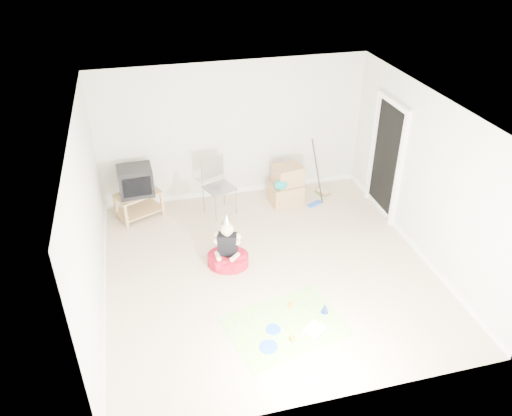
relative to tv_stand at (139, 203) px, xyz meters
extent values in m
plane|color=beige|center=(1.86, -2.06, -0.28)|extent=(5.00, 5.00, 0.00)
cube|color=black|center=(4.34, -0.86, 0.74)|extent=(0.02, 0.90, 2.05)
cube|color=#AC824D|center=(0.00, 0.00, 0.18)|extent=(0.90, 0.75, 0.03)
cube|color=#AC824D|center=(0.00, 0.00, -0.16)|extent=(0.90, 0.75, 0.03)
cube|color=#AC824D|center=(-0.24, -0.33, -0.04)|extent=(0.07, 0.07, 0.48)
cube|color=#AC824D|center=(0.41, -0.05, -0.04)|extent=(0.07, 0.07, 0.48)
cube|color=#AC824D|center=(-0.41, 0.05, -0.04)|extent=(0.07, 0.07, 0.48)
cube|color=#AC824D|center=(0.24, 0.33, -0.04)|extent=(0.07, 0.07, 0.48)
cube|color=black|center=(0.00, 0.00, 0.45)|extent=(0.61, 0.52, 0.51)
cube|color=gray|center=(1.45, -0.23, 0.23)|extent=(0.62, 0.60, 0.03)
cylinder|color=gray|center=(1.24, -0.31, 0.25)|extent=(0.02, 0.02, 1.06)
cylinder|color=gray|center=(1.65, -0.15, 0.25)|extent=(0.02, 0.02, 1.06)
cube|color=#AC8053|center=(2.72, -0.18, -0.09)|extent=(0.63, 0.50, 0.38)
cube|color=#AC8053|center=(2.77, -0.14, 0.28)|extent=(0.56, 0.48, 0.36)
ellipsoid|color=#0B757C|center=(2.57, -0.33, 0.20)|extent=(0.25, 0.18, 0.20)
cube|color=blue|center=(3.23, -0.41, -0.27)|extent=(0.32, 0.22, 0.03)
cylinder|color=black|center=(3.23, -0.41, 0.34)|extent=(0.19, 0.38, 1.19)
cube|color=#27772F|center=(3.53, -0.03, -0.27)|extent=(0.24, 0.28, 0.03)
cube|color=#C34B29|center=(3.53, -0.03, -0.24)|extent=(0.25, 0.28, 0.02)
cube|color=beige|center=(3.53, -0.03, -0.22)|extent=(0.25, 0.27, 0.03)
cylinder|color=#B41024|center=(1.28, -1.79, -0.19)|extent=(0.83, 0.83, 0.18)
cube|color=black|center=(1.28, -1.79, 0.09)|extent=(0.34, 0.26, 0.40)
sphere|color=beige|center=(1.28, -1.79, 0.39)|extent=(0.26, 0.26, 0.21)
cone|color=white|center=(1.28, -1.79, 0.58)|extent=(0.11, 0.11, 0.16)
cube|color=#DE2E75|center=(1.77, -3.31, -0.28)|extent=(1.74, 1.42, 0.01)
cube|color=white|center=(2.10, -3.52, -0.24)|extent=(0.33, 0.32, 0.07)
cube|color=green|center=(2.10, -3.52, -0.27)|extent=(0.33, 0.32, 0.01)
cylinder|color=beige|center=(2.05, -3.60, -0.18)|extent=(0.01, 0.01, 0.07)
cylinder|color=beige|center=(2.09, -3.58, -0.18)|extent=(0.01, 0.01, 0.07)
cylinder|color=beige|center=(2.13, -3.55, -0.18)|extent=(0.01, 0.01, 0.07)
cylinder|color=beige|center=(2.17, -3.53, -0.18)|extent=(0.01, 0.01, 0.07)
cylinder|color=beige|center=(2.20, -3.50, -0.18)|extent=(0.01, 0.01, 0.07)
cylinder|color=beige|center=(2.01, -3.53, -0.18)|extent=(0.01, 0.01, 0.07)
cylinder|color=beige|center=(2.04, -3.51, -0.18)|extent=(0.01, 0.01, 0.07)
cylinder|color=beige|center=(2.08, -3.48, -0.18)|extent=(0.01, 0.01, 0.07)
cylinder|color=beige|center=(2.12, -3.46, -0.18)|extent=(0.01, 0.01, 0.07)
cylinder|color=blue|center=(1.58, -3.34, -0.27)|extent=(0.22, 0.22, 0.01)
cylinder|color=blue|center=(1.44, -3.63, -0.27)|extent=(0.32, 0.32, 0.01)
cylinder|color=orange|center=(1.94, -2.99, -0.24)|extent=(0.07, 0.07, 0.08)
cylinder|color=orange|center=(1.77, -3.60, -0.24)|extent=(0.07, 0.07, 0.08)
cone|color=#1A33B8|center=(2.37, -3.20, -0.20)|extent=(0.12, 0.12, 0.16)
camera|label=1|loc=(0.17, -7.99, 4.64)|focal=35.00mm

